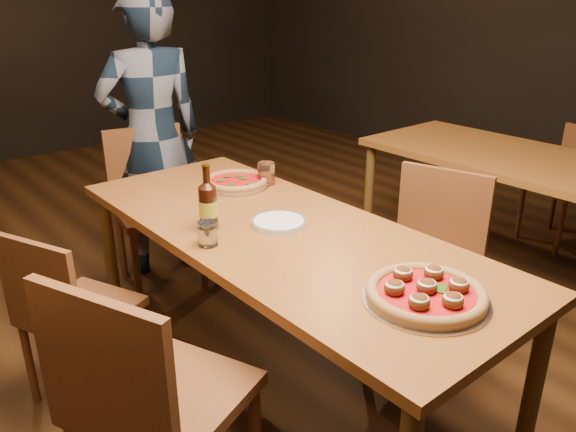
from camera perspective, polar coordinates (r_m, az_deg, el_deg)
ground at (r=2.62m, az=-0.73°, el=-16.55°), size 9.00×9.00×0.00m
table_main at (r=2.25m, az=-0.82°, el=-2.97°), size 0.80×2.00×0.75m
table_right at (r=3.43m, az=24.14°, el=3.97°), size 0.80×2.00×0.75m
chair_main_nw at (r=1.83m, az=-12.44°, el=-17.21°), size 0.60×0.60×0.98m
chair_main_sw at (r=2.49m, az=-20.22°, el=-8.80°), size 0.50×0.50×0.82m
chair_main_e at (r=2.61m, az=13.54°, el=-5.24°), size 0.53×0.53×0.92m
chair_end at (r=3.26m, az=-13.11°, el=0.66°), size 0.53×0.53×0.95m
chair_nbr_right at (r=4.18m, az=26.12°, el=2.78°), size 0.46×0.46×0.82m
pizza_meatball at (r=1.77m, az=13.86°, el=-7.60°), size 0.39×0.39×0.07m
pizza_margherita at (r=2.72m, az=-5.32°, el=3.50°), size 0.33×0.33×0.04m
plate_stack at (r=2.26m, az=-0.93°, el=-0.66°), size 0.22×0.22×0.02m
beer_bottle at (r=2.21m, az=-8.11°, el=0.94°), size 0.07×0.07×0.26m
water_glass at (r=2.09m, az=-8.17°, el=-1.79°), size 0.07×0.07×0.09m
amber_glass at (r=2.73m, az=-2.23°, el=4.36°), size 0.08×0.08×0.11m
diner at (r=3.39m, az=-13.61°, el=7.83°), size 0.67×0.50×1.67m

